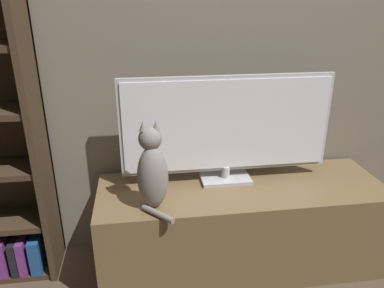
% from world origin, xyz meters
% --- Properties ---
extents(wall_back, '(4.80, 0.05, 2.60)m').
position_xyz_m(wall_back, '(0.00, 1.22, 1.30)').
color(wall_back, '#756B5B').
rests_on(wall_back, ground_plane).
extents(tv_stand, '(1.49, 0.50, 0.48)m').
position_xyz_m(tv_stand, '(0.00, 0.93, 0.24)').
color(tv_stand, brown).
rests_on(tv_stand, ground_plane).
extents(tv, '(1.09, 0.16, 0.57)m').
position_xyz_m(tv, '(-0.07, 1.01, 0.78)').
color(tv, '#B7B7BC').
rests_on(tv, tv_stand).
extents(cat, '(0.17, 0.25, 0.42)m').
position_xyz_m(cat, '(-0.47, 0.80, 0.66)').
color(cat, gray).
rests_on(cat, tv_stand).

